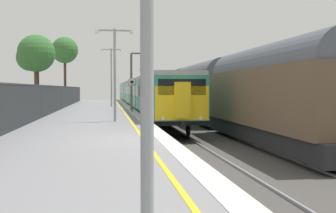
{
  "coord_description": "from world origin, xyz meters",
  "views": [
    {
      "loc": [
        -1.59,
        -15.07,
        1.74
      ],
      "look_at": [
        1.78,
        9.41,
        0.74
      ],
      "focal_mm": 47.48,
      "sensor_mm": 36.0,
      "label": 1
    }
  ],
  "objects_px": {
    "signal_gantry": "(135,74)",
    "platform_lamp_far": "(111,72)",
    "platform_lamp_mid": "(115,66)",
    "speed_limit_sign": "(132,90)",
    "commuter_train_at_platform": "(139,93)",
    "freight_train_adjacent_track": "(202,90)",
    "background_tree_left": "(35,55)",
    "background_tree_centre": "(65,51)"
  },
  "relations": [
    {
      "from": "signal_gantry",
      "to": "platform_lamp_far",
      "type": "xyz_separation_m",
      "value": [
        -1.81,
        7.07,
        0.39
      ]
    },
    {
      "from": "platform_lamp_mid",
      "to": "platform_lamp_far",
      "type": "relative_size",
      "value": 0.88
    },
    {
      "from": "signal_gantry",
      "to": "platform_lamp_far",
      "type": "relative_size",
      "value": 0.83
    },
    {
      "from": "platform_lamp_mid",
      "to": "speed_limit_sign",
      "type": "bearing_deg",
      "value": 81.45
    },
    {
      "from": "commuter_train_at_platform",
      "to": "freight_train_adjacent_track",
      "type": "height_order",
      "value": "freight_train_adjacent_track"
    },
    {
      "from": "commuter_train_at_platform",
      "to": "background_tree_left",
      "type": "height_order",
      "value": "background_tree_left"
    },
    {
      "from": "commuter_train_at_platform",
      "to": "platform_lamp_mid",
      "type": "xyz_separation_m",
      "value": [
        -3.27,
        -28.05,
        1.67
      ]
    },
    {
      "from": "platform_lamp_mid",
      "to": "platform_lamp_far",
      "type": "bearing_deg",
      "value": 90.0
    },
    {
      "from": "signal_gantry",
      "to": "background_tree_left",
      "type": "distance_m",
      "value": 8.55
    },
    {
      "from": "freight_train_adjacent_track",
      "to": "platform_lamp_mid",
      "type": "distance_m",
      "value": 14.1
    },
    {
      "from": "background_tree_left",
      "to": "background_tree_centre",
      "type": "distance_m",
      "value": 17.0
    },
    {
      "from": "commuter_train_at_platform",
      "to": "background_tree_centre",
      "type": "xyz_separation_m",
      "value": [
        -8.7,
        3.01,
        4.96
      ]
    },
    {
      "from": "commuter_train_at_platform",
      "to": "signal_gantry",
      "type": "distance_m",
      "value": 16.16
    },
    {
      "from": "freight_train_adjacent_track",
      "to": "background_tree_left",
      "type": "relative_size",
      "value": 7.42
    },
    {
      "from": "commuter_train_at_platform",
      "to": "platform_lamp_mid",
      "type": "relative_size",
      "value": 12.37
    },
    {
      "from": "commuter_train_at_platform",
      "to": "platform_lamp_mid",
      "type": "height_order",
      "value": "platform_lamp_mid"
    },
    {
      "from": "freight_train_adjacent_track",
      "to": "platform_lamp_far",
      "type": "height_order",
      "value": "platform_lamp_far"
    },
    {
      "from": "signal_gantry",
      "to": "speed_limit_sign",
      "type": "bearing_deg",
      "value": -98.6
    },
    {
      "from": "speed_limit_sign",
      "to": "platform_lamp_mid",
      "type": "bearing_deg",
      "value": -98.55
    },
    {
      "from": "platform_lamp_mid",
      "to": "commuter_train_at_platform",
      "type": "bearing_deg",
      "value": 83.35
    },
    {
      "from": "signal_gantry",
      "to": "commuter_train_at_platform",
      "type": "bearing_deg",
      "value": 84.79
    },
    {
      "from": "commuter_train_at_platform",
      "to": "background_tree_left",
      "type": "distance_m",
      "value": 17.17
    },
    {
      "from": "platform_lamp_mid",
      "to": "background_tree_left",
      "type": "height_order",
      "value": "background_tree_left"
    },
    {
      "from": "signal_gantry",
      "to": "background_tree_centre",
      "type": "distance_m",
      "value": 20.62
    },
    {
      "from": "platform_lamp_far",
      "to": "background_tree_left",
      "type": "bearing_deg",
      "value": -141.94
    },
    {
      "from": "commuter_train_at_platform",
      "to": "freight_train_adjacent_track",
      "type": "bearing_deg",
      "value": -75.99
    },
    {
      "from": "platform_lamp_far",
      "to": "background_tree_left",
      "type": "height_order",
      "value": "background_tree_left"
    },
    {
      "from": "speed_limit_sign",
      "to": "background_tree_centre",
      "type": "distance_m",
      "value": 23.1
    },
    {
      "from": "platform_lamp_far",
      "to": "commuter_train_at_platform",
      "type": "bearing_deg",
      "value": 69.89
    },
    {
      "from": "platform_lamp_mid",
      "to": "signal_gantry",
      "type": "bearing_deg",
      "value": 81.44
    },
    {
      "from": "commuter_train_at_platform",
      "to": "speed_limit_sign",
      "type": "distance_m",
      "value": 18.65
    },
    {
      "from": "commuter_train_at_platform",
      "to": "signal_gantry",
      "type": "bearing_deg",
      "value": -95.21
    },
    {
      "from": "freight_train_adjacent_track",
      "to": "platform_lamp_far",
      "type": "bearing_deg",
      "value": 135.68
    },
    {
      "from": "background_tree_left",
      "to": "signal_gantry",
      "type": "bearing_deg",
      "value": -14.7
    },
    {
      "from": "freight_train_adjacent_track",
      "to": "speed_limit_sign",
      "type": "height_order",
      "value": "freight_train_adjacent_track"
    },
    {
      "from": "platform_lamp_mid",
      "to": "background_tree_left",
      "type": "xyz_separation_m",
      "value": [
        -6.31,
        14.17,
        1.58
      ]
    },
    {
      "from": "freight_train_adjacent_track",
      "to": "background_tree_centre",
      "type": "xyz_separation_m",
      "value": [
        -12.71,
        19.06,
        4.61
      ]
    },
    {
      "from": "commuter_train_at_platform",
      "to": "platform_lamp_far",
      "type": "distance_m",
      "value": 9.73
    },
    {
      "from": "speed_limit_sign",
      "to": "background_tree_left",
      "type": "height_order",
      "value": "background_tree_left"
    },
    {
      "from": "platform_lamp_mid",
      "to": "background_tree_centre",
      "type": "xyz_separation_m",
      "value": [
        -5.43,
        31.06,
        3.29
      ]
    },
    {
      "from": "speed_limit_sign",
      "to": "freight_train_adjacent_track",
      "type": "bearing_deg",
      "value": 23.27
    },
    {
      "from": "background_tree_centre",
      "to": "signal_gantry",
      "type": "bearing_deg",
      "value": -69.16
    }
  ]
}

